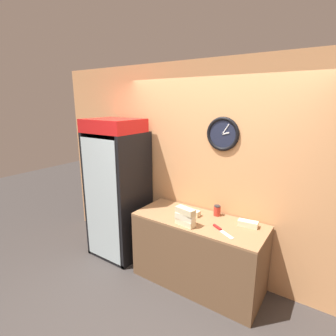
{
  "coord_description": "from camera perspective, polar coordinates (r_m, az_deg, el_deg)",
  "views": [
    {
      "loc": [
        1.3,
        -1.69,
        2.22
      ],
      "look_at": [
        -0.49,
        0.94,
        1.41
      ],
      "focal_mm": 28.0,
      "sensor_mm": 36.0,
      "label": 1
    }
  ],
  "objects": [
    {
      "name": "ground_plane",
      "position": [
        3.08,
        -2.71,
        -31.76
      ],
      "size": [
        14.0,
        14.0,
        0.0
      ],
      "primitive_type": "plane",
      "color": "#383330"
    },
    {
      "name": "wall_back",
      "position": [
        3.32,
        9.94,
        -0.96
      ],
      "size": [
        5.2,
        0.1,
        2.7
      ],
      "color": "tan",
      "rests_on": "ground_plane"
    },
    {
      "name": "prep_counter",
      "position": [
        3.39,
        6.5,
        -17.65
      ],
      "size": [
        1.56,
        0.64,
        0.86
      ],
      "color": "brown",
      "rests_on": "ground_plane"
    },
    {
      "name": "beverage_cooler",
      "position": [
        3.84,
        -10.35,
        -3.03
      ],
      "size": [
        0.73,
        0.67,
        1.99
      ],
      "color": "black",
      "rests_on": "ground_plane"
    },
    {
      "name": "sandwich_stack_bottom",
      "position": [
        3.02,
        3.76,
        -11.69
      ],
      "size": [
        0.24,
        0.13,
        0.07
      ],
      "color": "beige",
      "rests_on": "prep_counter"
    },
    {
      "name": "sandwich_stack_middle",
      "position": [
        2.99,
        3.78,
        -10.5
      ],
      "size": [
        0.24,
        0.12,
        0.07
      ],
      "color": "beige",
      "rests_on": "sandwich_stack_bottom"
    },
    {
      "name": "sandwich_stack_top",
      "position": [
        2.96,
        3.81,
        -9.29
      ],
      "size": [
        0.24,
        0.13,
        0.07
      ],
      "color": "beige",
      "rests_on": "sandwich_stack_middle"
    },
    {
      "name": "sandwich_flat_left",
      "position": [
        3.27,
        5.2,
        -9.6
      ],
      "size": [
        0.21,
        0.09,
        0.07
      ],
      "color": "beige",
      "rests_on": "prep_counter"
    },
    {
      "name": "sandwich_flat_right",
      "position": [
        3.12,
        17.01,
        -11.52
      ],
      "size": [
        0.22,
        0.12,
        0.07
      ],
      "color": "beige",
      "rests_on": "prep_counter"
    },
    {
      "name": "chefs_knife",
      "position": [
        2.97,
        11.28,
        -12.98
      ],
      "size": [
        0.3,
        0.19,
        0.02
      ],
      "color": "silver",
      "rests_on": "prep_counter"
    },
    {
      "name": "condiment_jar",
      "position": [
        3.29,
        10.64,
        -9.09
      ],
      "size": [
        0.08,
        0.08,
        0.13
      ],
      "color": "#B72D23",
      "rests_on": "prep_counter"
    }
  ]
}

